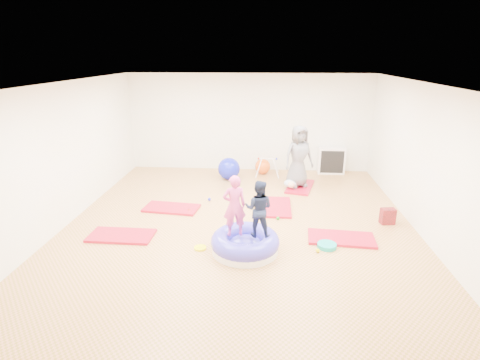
{
  "coord_description": "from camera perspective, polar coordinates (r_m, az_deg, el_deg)",
  "views": [
    {
      "loc": [
        0.51,
        -6.8,
        3.31
      ],
      "look_at": [
        0.0,
        0.3,
        0.9
      ],
      "focal_mm": 28.0,
      "sensor_mm": 36.0,
      "label": 1
    }
  ],
  "objects": [
    {
      "name": "room",
      "position": [
        7.08,
        -0.17,
        3.05
      ],
      "size": [
        7.01,
        8.01,
        2.81
      ],
      "color": "tan",
      "rests_on": "ground"
    },
    {
      "name": "gym_mat_front_left",
      "position": [
        7.54,
        -17.63,
        -8.08
      ],
      "size": [
        1.22,
        0.63,
        0.05
      ],
      "primitive_type": "cube",
      "rotation": [
        0.0,
        0.0,
        -0.02
      ],
      "color": "#BF0C30",
      "rests_on": "ground"
    },
    {
      "name": "gym_mat_mid_left",
      "position": [
        8.55,
        -10.41,
        -4.23
      ],
      "size": [
        1.26,
        0.74,
        0.05
      ],
      "primitive_type": "cube",
      "rotation": [
        0.0,
        0.0,
        -0.12
      ],
      "color": "#BF0C30",
      "rests_on": "ground"
    },
    {
      "name": "gym_mat_center_back",
      "position": [
        8.52,
        5.77,
        -4.1
      ],
      "size": [
        0.6,
        1.17,
        0.05
      ],
      "primitive_type": "cube",
      "rotation": [
        0.0,
        0.0,
        1.56
      ],
      "color": "#BF0C30",
      "rests_on": "ground"
    },
    {
      "name": "gym_mat_right",
      "position": [
        7.35,
        15.17,
        -8.57
      ],
      "size": [
        1.27,
        0.71,
        0.05
      ],
      "primitive_type": "cube",
      "rotation": [
        0.0,
        0.0,
        -0.08
      ],
      "color": "#BF0C30",
      "rests_on": "ground"
    },
    {
      "name": "gym_mat_rear_right",
      "position": [
        9.87,
        9.12,
        -0.99
      ],
      "size": [
        0.86,
        1.29,
        0.05
      ],
      "primitive_type": "cube",
      "rotation": [
        0.0,
        0.0,
        1.32
      ],
      "color": "#BF0C30",
      "rests_on": "ground"
    },
    {
      "name": "inflatable_cushion",
      "position": [
        6.66,
        0.78,
        -9.63
      ],
      "size": [
        1.21,
        1.21,
        0.38
      ],
      "rotation": [
        0.0,
        0.0,
        0.02
      ],
      "color": "white",
      "rests_on": "ground"
    },
    {
      "name": "child_pink",
      "position": [
        6.37,
        -0.87,
        -3.55
      ],
      "size": [
        0.45,
        0.35,
        1.1
      ],
      "primitive_type": "imported",
      "rotation": [
        0.0,
        0.0,
        3.39
      ],
      "color": "#E54694",
      "rests_on": "inflatable_cushion"
    },
    {
      "name": "child_navy",
      "position": [
        6.37,
        2.87,
        -3.98
      ],
      "size": [
        0.55,
        0.47,
        1.01
      ],
      "primitive_type": "imported",
      "rotation": [
        0.0,
        0.0,
        2.96
      ],
      "color": "#1B2441",
      "rests_on": "inflatable_cushion"
    },
    {
      "name": "adult_caregiver",
      "position": [
        9.61,
        8.92,
        3.58
      ],
      "size": [
        0.91,
        0.77,
        1.58
      ],
      "primitive_type": "imported",
      "rotation": [
        0.0,
        0.0,
        0.41
      ],
      "color": "slate",
      "rests_on": "gym_mat_rear_right"
    },
    {
      "name": "infant",
      "position": [
        9.63,
        7.77,
        -0.57
      ],
      "size": [
        0.37,
        0.37,
        0.22
      ],
      "color": "silver",
      "rests_on": "gym_mat_rear_right"
    },
    {
      "name": "ball_pit_balls",
      "position": [
        8.09,
        1.29,
        -5.16
      ],
      "size": [
        2.68,
        3.16,
        0.07
      ],
      "color": "#FFFE00",
      "rests_on": "ground"
    },
    {
      "name": "exercise_ball_blue",
      "position": [
        10.31,
        -1.7,
        1.73
      ],
      "size": [
        0.61,
        0.61,
        0.61
      ],
      "primitive_type": "sphere",
      "color": "#151DC8",
      "rests_on": "ground"
    },
    {
      "name": "exercise_ball_orange",
      "position": [
        10.84,
        3.48,
        2.1
      ],
      "size": [
        0.44,
        0.44,
        0.44
      ],
      "primitive_type": "sphere",
      "color": "orange",
      "rests_on": "ground"
    },
    {
      "name": "infant_play_gym",
      "position": [
        10.62,
        4.19,
        2.44
      ],
      "size": [
        0.68,
        0.64,
        0.52
      ],
      "rotation": [
        0.0,
        0.0,
        0.1
      ],
      "color": "white",
      "rests_on": "ground"
    },
    {
      "name": "cube_shelf",
      "position": [
        11.15,
        13.72,
        2.92
      ],
      "size": [
        0.76,
        0.37,
        0.76
      ],
      "color": "white",
      "rests_on": "ground"
    },
    {
      "name": "balance_disc",
      "position": [
        7.0,
        13.1,
        -9.71
      ],
      "size": [
        0.34,
        0.34,
        0.08
      ],
      "primitive_type": "cylinder",
      "color": "#0CA5A1",
      "rests_on": "ground"
    },
    {
      "name": "backpack",
      "position": [
        8.24,
        21.58,
        -5.15
      ],
      "size": [
        0.3,
        0.21,
        0.33
      ],
      "primitive_type": "cube",
      "rotation": [
        0.0,
        0.0,
        0.14
      ],
      "color": "#B4151D",
      "rests_on": "ground"
    },
    {
      "name": "yellow_toy",
      "position": [
        6.83,
        -6.09,
        -10.25
      ],
      "size": [
        0.22,
        0.22,
        0.03
      ],
      "primitive_type": "cylinder",
      "color": "#FFFE00",
      "rests_on": "ground"
    }
  ]
}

